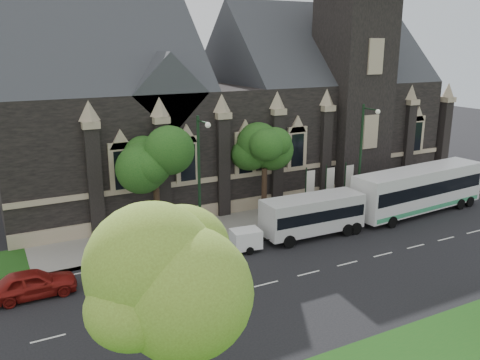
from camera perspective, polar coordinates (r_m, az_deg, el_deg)
ground at (r=31.05m, az=7.87°, el=-10.57°), size 160.00×160.00×0.00m
sidewalk at (r=38.48m, az=-0.36°, el=-5.09°), size 80.00×5.00×0.15m
museum at (r=46.98m, az=-0.03°, el=8.79°), size 40.00×17.70×29.90m
tree_park_near at (r=16.20m, az=-7.80°, el=-10.60°), size 4.42×4.42×8.56m
tree_walk_right at (r=39.45m, az=2.97°, el=4.07°), size 4.08×4.08×7.80m
tree_walk_left at (r=35.80m, az=-9.54°, el=2.59°), size 3.91×3.91×7.64m
street_lamp_near at (r=40.67m, az=13.87°, el=2.97°), size 0.36×1.88×9.00m
street_lamp_mid at (r=33.26m, az=-4.59°, el=0.69°), size 0.36×1.88×9.00m
banner_flag_left at (r=40.50m, az=7.89°, el=-0.76°), size 0.90×0.10×4.00m
banner_flag_center at (r=41.66m, az=10.13°, el=-0.40°), size 0.90×0.10×4.00m
banner_flag_right at (r=42.89m, az=12.25°, el=-0.06°), size 0.90×0.10×4.00m
tour_coach at (r=43.24m, az=19.85°, el=-0.99°), size 13.01×3.73×3.75m
shuttle_bus at (r=36.26m, az=8.35°, el=-3.82°), size 7.70×2.84×2.95m
box_trailer at (r=33.60m, az=0.67°, el=-6.78°), size 2.85×1.68×1.49m
sedan at (r=33.07m, az=-6.39°, el=-7.47°), size 4.46×1.64×1.46m
car_far_red at (r=30.08m, az=-22.72°, el=-10.90°), size 4.64×1.89×1.58m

